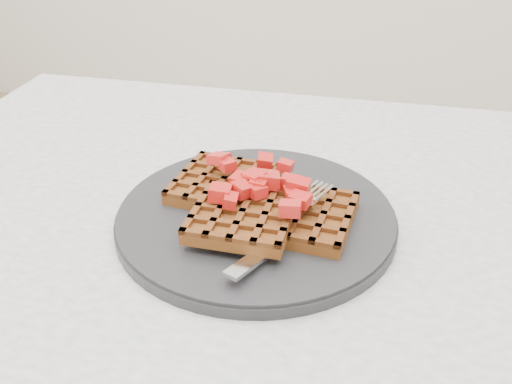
% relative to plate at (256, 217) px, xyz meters
% --- Properties ---
extents(table, '(1.20, 0.80, 0.75)m').
position_rel_plate_xyz_m(table, '(0.11, -0.01, -0.12)').
color(table, white).
rests_on(table, ground).
extents(plate, '(0.30, 0.30, 0.02)m').
position_rel_plate_xyz_m(plate, '(0.00, 0.00, 0.00)').
color(plate, black).
rests_on(plate, table).
extents(waffles, '(0.21, 0.18, 0.03)m').
position_rel_plate_xyz_m(waffles, '(0.00, -0.00, 0.02)').
color(waffles, brown).
rests_on(waffles, plate).
extents(strawberry_pile, '(0.15, 0.15, 0.02)m').
position_rel_plate_xyz_m(strawberry_pile, '(0.00, -0.00, 0.05)').
color(strawberry_pile, '#AA0707').
rests_on(strawberry_pile, waffles).
extents(fork, '(0.09, 0.18, 0.02)m').
position_rel_plate_xyz_m(fork, '(0.04, -0.04, 0.02)').
color(fork, silver).
rests_on(fork, plate).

